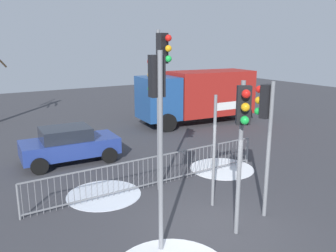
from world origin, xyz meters
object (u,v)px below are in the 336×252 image
at_px(traffic_light_rear_right, 157,108).
at_px(direction_sign_post, 216,145).
at_px(traffic_light_foreground_left, 266,119).
at_px(traffic_light_mid_left, 162,77).
at_px(delivery_truck, 198,94).
at_px(car_blue_near, 69,144).
at_px(traffic_light_foreground_right, 242,126).

height_order(traffic_light_rear_right, direction_sign_post, traffic_light_rear_right).
distance_m(traffic_light_foreground_left, direction_sign_post, 1.64).
relative_size(traffic_light_foreground_left, direction_sign_post, 1.13).
bearing_deg(traffic_light_mid_left, traffic_light_foreground_left, 102.73).
height_order(traffic_light_mid_left, traffic_light_rear_right, traffic_light_mid_left).
bearing_deg(traffic_light_foreground_left, traffic_light_rear_right, 169.73).
xyz_separation_m(direction_sign_post, delivery_truck, (6.10, 9.27, -0.13)).
relative_size(traffic_light_mid_left, traffic_light_foreground_left, 1.36).
distance_m(direction_sign_post, car_blue_near, 6.73).
height_order(traffic_light_rear_right, traffic_light_foreground_left, traffic_light_rear_right).
bearing_deg(direction_sign_post, car_blue_near, 114.69).
xyz_separation_m(traffic_light_foreground_right, delivery_truck, (6.71, 10.95, -1.13)).
bearing_deg(delivery_truck, traffic_light_foreground_left, 67.47).
relative_size(traffic_light_foreground_right, delivery_truck, 0.54).
height_order(traffic_light_mid_left, direction_sign_post, traffic_light_mid_left).
distance_m(traffic_light_mid_left, traffic_light_rear_right, 3.25).
xyz_separation_m(traffic_light_foreground_left, car_blue_near, (-3.39, 7.22, -2.02)).
height_order(traffic_light_mid_left, traffic_light_foreground_right, traffic_light_mid_left).
relative_size(traffic_light_foreground_left, car_blue_near, 0.98).
xyz_separation_m(traffic_light_rear_right, traffic_light_foreground_right, (1.92, -0.65, -0.51)).
xyz_separation_m(traffic_light_foreground_right, car_blue_near, (-2.01, 7.79, -2.11)).
xyz_separation_m(traffic_light_foreground_right, direction_sign_post, (0.61, 1.68, -1.00)).
bearing_deg(direction_sign_post, delivery_truck, 58.15).
distance_m(traffic_light_foreground_right, delivery_truck, 12.89).
bearing_deg(traffic_light_mid_left, delivery_truck, -149.13).
bearing_deg(traffic_light_foreground_left, delivery_truck, 53.97).
height_order(traffic_light_rear_right, delivery_truck, traffic_light_rear_right).
height_order(traffic_light_foreground_left, traffic_light_foreground_right, traffic_light_foreground_right).
height_order(traffic_light_rear_right, car_blue_near, traffic_light_rear_right).
xyz_separation_m(traffic_light_mid_left, direction_sign_post, (0.81, -1.71, -1.89)).
bearing_deg(traffic_light_mid_left, car_blue_near, -84.46).
bearing_deg(car_blue_near, traffic_light_foreground_right, -72.89).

